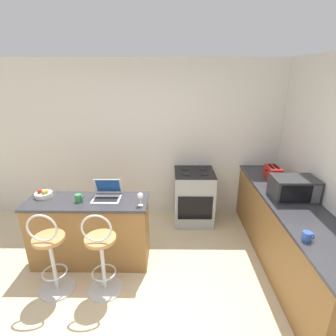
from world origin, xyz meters
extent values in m
plane|color=beige|center=(0.00, 0.00, 0.00)|extent=(20.00, 20.00, 0.00)
cube|color=silver|center=(0.00, 2.30, 1.30)|extent=(12.00, 0.06, 2.60)
cube|color=olive|center=(-0.58, 0.93, 0.43)|extent=(1.48, 0.50, 0.86)
cube|color=#333338|center=(-0.58, 0.93, 0.87)|extent=(1.51, 0.53, 0.03)
cube|color=olive|center=(1.96, 0.88, 0.43)|extent=(0.61, 2.77, 0.86)
cube|color=#333338|center=(1.96, 0.88, 0.87)|extent=(0.64, 2.80, 0.03)
cylinder|color=silver|center=(-0.86, 0.42, 0.01)|extent=(0.40, 0.40, 0.02)
cylinder|color=silver|center=(-0.86, 0.42, 0.34)|extent=(0.04, 0.04, 0.67)
torus|color=silver|center=(-0.86, 0.42, 0.24)|extent=(0.28, 0.28, 0.02)
cylinder|color=#B7844C|center=(-0.86, 0.42, 0.69)|extent=(0.34, 0.34, 0.04)
torus|color=silver|center=(-0.86, 0.32, 0.88)|extent=(0.32, 0.02, 0.32)
cylinder|color=silver|center=(-0.30, 0.42, 0.01)|extent=(0.40, 0.40, 0.02)
cylinder|color=silver|center=(-0.30, 0.42, 0.34)|extent=(0.04, 0.04, 0.67)
torus|color=silver|center=(-0.30, 0.42, 0.24)|extent=(0.28, 0.28, 0.02)
cylinder|color=#B7844C|center=(-0.30, 0.42, 0.69)|extent=(0.34, 0.34, 0.04)
torus|color=silver|center=(-0.30, 0.32, 0.88)|extent=(0.32, 0.02, 0.32)
cube|color=silver|center=(-0.34, 0.95, 0.90)|extent=(0.34, 0.25, 0.01)
cube|color=black|center=(-0.34, 0.94, 0.90)|extent=(0.29, 0.14, 0.00)
cube|color=silver|center=(-0.34, 1.09, 1.02)|extent=(0.34, 0.10, 0.22)
cube|color=#19478C|center=(-0.34, 1.09, 1.02)|extent=(0.30, 0.08, 0.18)
cube|color=#2D2D30|center=(1.98, 1.02, 1.03)|extent=(0.52, 0.35, 0.28)
cube|color=black|center=(1.93, 0.83, 1.03)|extent=(0.37, 0.01, 0.22)
cube|color=#4C4C51|center=(2.17, 0.83, 1.03)|extent=(0.10, 0.01, 0.22)
cube|color=red|center=(1.98, 1.69, 0.98)|extent=(0.18, 0.31, 0.18)
cube|color=black|center=(1.94, 1.69, 1.07)|extent=(0.04, 0.22, 0.00)
cube|color=black|center=(2.01, 1.69, 1.07)|extent=(0.04, 0.22, 0.00)
cube|color=black|center=(1.88, 1.69, 1.02)|extent=(0.02, 0.02, 0.02)
cube|color=#9EA3A8|center=(0.84, 1.95, 0.44)|extent=(0.63, 0.60, 0.87)
cube|color=black|center=(0.84, 1.64, 0.40)|extent=(0.54, 0.01, 0.39)
cube|color=black|center=(0.84, 1.95, 0.88)|extent=(0.63, 0.60, 0.02)
cylinder|color=black|center=(0.69, 1.83, 0.89)|extent=(0.11, 0.11, 0.01)
cylinder|color=black|center=(0.98, 1.83, 0.89)|extent=(0.11, 0.11, 0.01)
cylinder|color=black|center=(0.69, 2.07, 0.89)|extent=(0.11, 0.11, 0.01)
cylinder|color=black|center=(0.98, 2.07, 0.89)|extent=(0.11, 0.11, 0.01)
cylinder|color=#338447|center=(-0.67, 0.90, 0.94)|extent=(0.08, 0.08, 0.09)
torus|color=#338447|center=(-0.62, 0.90, 0.94)|extent=(0.01, 0.06, 0.06)
cylinder|color=silver|center=(0.10, 0.81, 0.89)|extent=(0.06, 0.06, 0.00)
cylinder|color=silver|center=(0.10, 0.81, 0.94)|extent=(0.01, 0.01, 0.09)
sphere|color=silver|center=(0.10, 0.81, 1.02)|extent=(0.07, 0.07, 0.07)
cylinder|color=silver|center=(-1.16, 1.03, 0.92)|extent=(0.21, 0.21, 0.05)
sphere|color=red|center=(-1.20, 1.02, 0.96)|extent=(0.06, 0.06, 0.06)
sphere|color=orange|center=(-1.12, 1.02, 0.96)|extent=(0.06, 0.06, 0.06)
sphere|color=#66B233|center=(-1.13, 0.99, 0.96)|extent=(0.06, 0.06, 0.06)
cylinder|color=#2D51AD|center=(1.73, 0.13, 0.94)|extent=(0.08, 0.08, 0.09)
torus|color=#2D51AD|center=(1.78, 0.13, 0.94)|extent=(0.01, 0.06, 0.06)
cylinder|color=red|center=(2.13, 1.43, 0.94)|extent=(0.08, 0.08, 0.09)
torus|color=red|center=(2.18, 1.43, 0.94)|extent=(0.01, 0.06, 0.06)
camera|label=1|loc=(0.45, -1.96, 2.37)|focal=28.00mm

